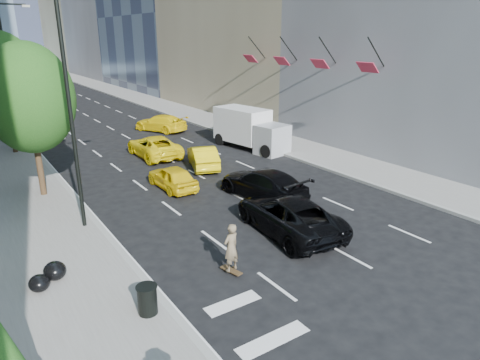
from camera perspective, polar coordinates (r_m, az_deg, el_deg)
ground at (r=18.59m, az=3.21°, el=-6.07°), size 160.00×160.00×0.00m
sidewalk_right at (r=48.52m, az=-8.87°, el=9.36°), size 4.00×120.00×0.15m
lamp_near at (r=17.96m, az=-21.45°, el=11.15°), size 2.13×0.22×10.00m
lamp_far at (r=35.68m, az=-28.34°, el=13.41°), size 2.13×0.22×10.00m
tree_near at (r=22.79m, az=-26.31°, el=9.73°), size 4.20×4.20×7.46m
tree_mid at (r=32.65m, az=-29.11°, el=12.10°), size 4.50×4.50×7.99m
facade_flags at (r=31.42m, az=8.16°, el=15.62°), size 1.85×13.30×2.05m
skateboarder at (r=14.70m, az=-1.20°, el=-9.40°), size 0.71×0.55×1.72m
black_sedan_lincoln at (r=17.86m, az=6.47°, el=-4.56°), size 3.09×5.75×1.53m
black_sedan_mercedes at (r=21.40m, az=3.07°, el=-0.50°), size 2.63×5.36×1.50m
taxi_a at (r=23.01m, az=-9.01°, el=0.37°), size 1.56×3.74×1.26m
taxi_b at (r=26.52m, az=-4.98°, el=3.13°), size 2.78×4.42×1.37m
taxi_c at (r=29.38m, az=-11.41°, el=4.42°), size 2.44×5.16×1.42m
taxi_d at (r=37.36m, az=-10.57°, el=7.48°), size 3.80×5.22×1.41m
city_bus at (r=39.86m, az=-25.81°, el=7.76°), size 2.50×10.57×2.94m
box_truck at (r=30.86m, az=1.31°, el=6.84°), size 3.04×6.16×2.82m
trash_can at (r=13.03m, az=-12.24°, el=-15.39°), size 0.56×0.56×0.85m
garbage_bags at (r=15.42m, az=-24.15°, el=-11.55°), size 1.24×1.19×0.61m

